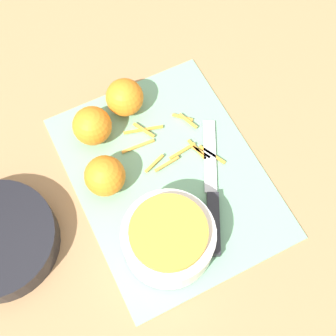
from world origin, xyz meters
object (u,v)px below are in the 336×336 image
at_px(orange_right, 125,97).
at_px(orange_back, 105,176).
at_px(bowl_speckled, 168,238).
at_px(knife, 213,209).
at_px(orange_left, 92,126).

distance_m(orange_right, orange_back, 0.16).
relative_size(bowl_speckled, orange_back, 2.12).
distance_m(knife, orange_back, 0.19).
bearing_deg(orange_right, knife, -169.44).
xyz_separation_m(knife, orange_back, (0.13, 0.14, 0.03)).
bearing_deg(orange_left, orange_back, 169.51).
bearing_deg(orange_right, orange_back, 143.59).
relative_size(orange_left, orange_back, 1.00).
distance_m(knife, orange_right, 0.26).
distance_m(bowl_speckled, orange_left, 0.25).
bearing_deg(orange_back, orange_right, -36.41).
bearing_deg(orange_left, bowl_speckled, -173.35).
height_order(bowl_speckled, orange_right, bowl_speckled).
bearing_deg(orange_left, orange_right, -69.26).
relative_size(orange_left, orange_right, 1.01).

